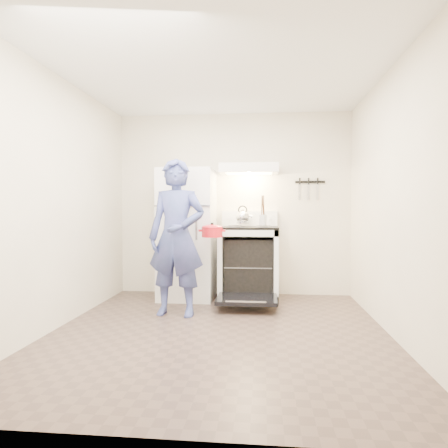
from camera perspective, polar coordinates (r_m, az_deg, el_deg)
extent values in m
plane|color=#4E3C34|center=(3.95, -0.75, -15.18)|extent=(3.60, 3.60, 0.00)
cube|color=#EEE4C7|center=(5.57, 1.33, 2.86)|extent=(3.20, 0.02, 2.50)
cube|color=white|center=(5.30, -5.22, -1.43)|extent=(0.70, 0.70, 1.70)
cube|color=white|center=(5.28, 3.56, -5.70)|extent=(0.76, 0.65, 0.92)
cube|color=black|center=(5.23, 3.57, -0.54)|extent=(0.76, 0.65, 0.03)
cube|color=white|center=(5.51, 3.68, 0.78)|extent=(0.76, 0.07, 0.20)
cube|color=black|center=(4.75, 3.28, -10.67)|extent=(0.70, 0.54, 0.04)
cube|color=slate|center=(5.28, 3.56, -5.92)|extent=(0.60, 0.52, 0.01)
cube|color=white|center=(5.33, 3.62, 7.85)|extent=(0.76, 0.50, 0.12)
cube|color=black|center=(5.58, 12.19, 5.89)|extent=(0.40, 0.02, 0.03)
cylinder|color=#826346|center=(5.29, 4.49, -5.76)|extent=(0.35, 0.35, 0.02)
cylinder|color=silver|center=(4.97, 5.57, 0.59)|extent=(0.11, 0.11, 0.13)
imported|color=navy|center=(4.44, -6.79, -1.89)|extent=(0.66, 0.46, 1.73)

